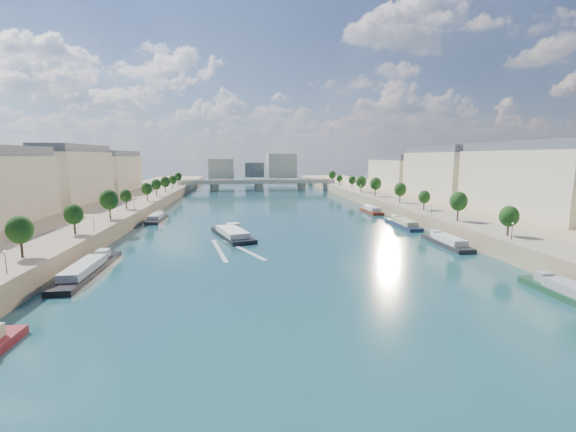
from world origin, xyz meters
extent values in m
plane|color=#0C2434|center=(0.00, 100.00, 0.00)|extent=(700.00, 700.00, 0.00)
cube|color=#9E8460|center=(-72.00, 100.00, 2.50)|extent=(44.00, 520.00, 5.00)
cube|color=#9E8460|center=(72.00, 100.00, 2.50)|extent=(44.00, 520.00, 5.00)
cube|color=gray|center=(-57.00, 100.00, 5.05)|extent=(14.00, 520.00, 0.10)
cube|color=gray|center=(57.00, 100.00, 5.05)|extent=(14.00, 520.00, 0.10)
cylinder|color=#382B1E|center=(-55.00, 42.00, 6.91)|extent=(0.50, 0.50, 3.82)
ellipsoid|color=#113413|center=(-55.00, 42.00, 10.50)|extent=(4.80, 4.80, 5.52)
cylinder|color=#382B1E|center=(-55.00, 66.00, 6.91)|extent=(0.50, 0.50, 3.82)
ellipsoid|color=#113413|center=(-55.00, 66.00, 10.50)|extent=(4.80, 4.80, 5.52)
cylinder|color=#382B1E|center=(-55.00, 90.00, 6.91)|extent=(0.50, 0.50, 3.82)
ellipsoid|color=#113413|center=(-55.00, 90.00, 10.50)|extent=(4.80, 4.80, 5.52)
cylinder|color=#382B1E|center=(-55.00, 114.00, 6.91)|extent=(0.50, 0.50, 3.82)
ellipsoid|color=#113413|center=(-55.00, 114.00, 10.50)|extent=(4.80, 4.80, 5.52)
cylinder|color=#382B1E|center=(-55.00, 138.00, 6.91)|extent=(0.50, 0.50, 3.82)
ellipsoid|color=#113413|center=(-55.00, 138.00, 10.50)|extent=(4.80, 4.80, 5.52)
cylinder|color=#382B1E|center=(-55.00, 162.00, 6.91)|extent=(0.50, 0.50, 3.82)
ellipsoid|color=#113413|center=(-55.00, 162.00, 10.50)|extent=(4.80, 4.80, 5.52)
cylinder|color=#382B1E|center=(-55.00, 186.00, 6.91)|extent=(0.50, 0.50, 3.82)
ellipsoid|color=#113413|center=(-55.00, 186.00, 10.50)|extent=(4.80, 4.80, 5.52)
cylinder|color=#382B1E|center=(-55.00, 210.00, 6.91)|extent=(0.50, 0.50, 3.82)
ellipsoid|color=#113413|center=(-55.00, 210.00, 10.50)|extent=(4.80, 4.80, 5.52)
cylinder|color=#382B1E|center=(-55.00, 234.00, 6.91)|extent=(0.50, 0.50, 3.82)
ellipsoid|color=#113413|center=(-55.00, 234.00, 10.50)|extent=(4.80, 4.80, 5.52)
cylinder|color=#382B1E|center=(55.00, 50.00, 6.91)|extent=(0.50, 0.50, 3.82)
ellipsoid|color=#113413|center=(55.00, 50.00, 10.50)|extent=(4.80, 4.80, 5.52)
cylinder|color=#382B1E|center=(55.00, 74.00, 6.91)|extent=(0.50, 0.50, 3.82)
ellipsoid|color=#113413|center=(55.00, 74.00, 10.50)|extent=(4.80, 4.80, 5.52)
cylinder|color=#382B1E|center=(55.00, 98.00, 6.91)|extent=(0.50, 0.50, 3.82)
ellipsoid|color=#113413|center=(55.00, 98.00, 10.50)|extent=(4.80, 4.80, 5.52)
cylinder|color=#382B1E|center=(55.00, 122.00, 6.91)|extent=(0.50, 0.50, 3.82)
ellipsoid|color=#113413|center=(55.00, 122.00, 10.50)|extent=(4.80, 4.80, 5.52)
cylinder|color=#382B1E|center=(55.00, 146.00, 6.91)|extent=(0.50, 0.50, 3.82)
ellipsoid|color=#113413|center=(55.00, 146.00, 10.50)|extent=(4.80, 4.80, 5.52)
cylinder|color=#382B1E|center=(55.00, 170.00, 6.91)|extent=(0.50, 0.50, 3.82)
ellipsoid|color=#113413|center=(55.00, 170.00, 10.50)|extent=(4.80, 4.80, 5.52)
cylinder|color=#382B1E|center=(55.00, 194.00, 6.91)|extent=(0.50, 0.50, 3.82)
ellipsoid|color=#113413|center=(55.00, 194.00, 10.50)|extent=(4.80, 4.80, 5.52)
cylinder|color=#382B1E|center=(55.00, 218.00, 6.91)|extent=(0.50, 0.50, 3.82)
ellipsoid|color=#113413|center=(55.00, 218.00, 10.50)|extent=(4.80, 4.80, 5.52)
cylinder|color=#382B1E|center=(55.00, 242.00, 6.91)|extent=(0.50, 0.50, 3.82)
ellipsoid|color=#113413|center=(55.00, 242.00, 10.50)|extent=(4.80, 4.80, 5.52)
cylinder|color=black|center=(-52.50, 30.00, 7.00)|extent=(0.14, 0.14, 4.00)
sphere|color=#FFE5B2|center=(-52.50, 30.00, 9.10)|extent=(0.36, 0.36, 0.36)
cylinder|color=black|center=(-52.50, 70.00, 7.00)|extent=(0.14, 0.14, 4.00)
sphere|color=#FFE5B2|center=(-52.50, 70.00, 9.10)|extent=(0.36, 0.36, 0.36)
cylinder|color=black|center=(-52.50, 110.00, 7.00)|extent=(0.14, 0.14, 4.00)
sphere|color=#FFE5B2|center=(-52.50, 110.00, 9.10)|extent=(0.36, 0.36, 0.36)
cylinder|color=black|center=(-52.50, 150.00, 7.00)|extent=(0.14, 0.14, 4.00)
sphere|color=#FFE5B2|center=(-52.50, 150.00, 9.10)|extent=(0.36, 0.36, 0.36)
cylinder|color=black|center=(-52.50, 190.00, 7.00)|extent=(0.14, 0.14, 4.00)
sphere|color=#FFE5B2|center=(-52.50, 190.00, 9.10)|extent=(0.36, 0.36, 0.36)
cylinder|color=black|center=(52.50, 45.00, 7.00)|extent=(0.14, 0.14, 4.00)
sphere|color=#FFE5B2|center=(52.50, 45.00, 9.10)|extent=(0.36, 0.36, 0.36)
cylinder|color=black|center=(52.50, 85.00, 7.00)|extent=(0.14, 0.14, 4.00)
sphere|color=#FFE5B2|center=(52.50, 85.00, 9.10)|extent=(0.36, 0.36, 0.36)
cylinder|color=black|center=(52.50, 125.00, 7.00)|extent=(0.14, 0.14, 4.00)
sphere|color=#FFE5B2|center=(52.50, 125.00, 9.10)|extent=(0.36, 0.36, 0.36)
cylinder|color=black|center=(52.50, 165.00, 7.00)|extent=(0.14, 0.14, 4.00)
sphere|color=#FFE5B2|center=(52.50, 165.00, 9.10)|extent=(0.36, 0.36, 0.36)
cylinder|color=black|center=(52.50, 205.00, 7.00)|extent=(0.14, 0.14, 4.00)
sphere|color=#FFE5B2|center=(52.50, 205.00, 9.10)|extent=(0.36, 0.36, 0.36)
cube|color=beige|center=(-85.00, 141.00, 15.00)|extent=(16.00, 52.00, 20.00)
cube|color=#474C54|center=(-85.00, 141.00, 26.60)|extent=(14.72, 50.44, 3.20)
cube|color=beige|center=(-85.00, 199.00, 15.00)|extent=(16.00, 52.00, 20.00)
cube|color=#474C54|center=(-85.00, 199.00, 26.60)|extent=(14.72, 50.44, 3.20)
cube|color=beige|center=(85.00, 83.00, 15.00)|extent=(16.00, 52.00, 20.00)
cube|color=#474C54|center=(85.00, 83.00, 26.60)|extent=(14.72, 50.44, 3.20)
cube|color=beige|center=(85.00, 141.00, 15.00)|extent=(16.00, 52.00, 20.00)
cube|color=#474C54|center=(85.00, 141.00, 26.60)|extent=(14.72, 50.44, 3.20)
cube|color=beige|center=(85.00, 199.00, 15.00)|extent=(16.00, 52.00, 20.00)
cube|color=#474C54|center=(85.00, 199.00, 26.60)|extent=(14.72, 50.44, 3.20)
cube|color=beige|center=(-30.00, 310.00, 14.00)|extent=(22.00, 18.00, 18.00)
cube|color=beige|center=(25.00, 320.00, 16.00)|extent=(26.00, 20.00, 22.00)
cube|color=#474C54|center=(0.00, 335.00, 12.00)|extent=(18.00, 16.00, 14.00)
cube|color=#C1B79E|center=(0.00, 244.67, 6.20)|extent=(112.00, 11.00, 2.20)
cube|color=#C1B79E|center=(0.00, 239.67, 7.70)|extent=(112.00, 0.80, 0.90)
cube|color=#C1B79E|center=(0.00, 249.67, 7.70)|extent=(112.00, 0.80, 0.90)
cylinder|color=#C1B79E|center=(-32.00, 244.67, 2.50)|extent=(6.40, 6.40, 5.00)
cylinder|color=#C1B79E|center=(0.00, 244.67, 2.50)|extent=(6.40, 6.40, 5.00)
cylinder|color=#C1B79E|center=(32.00, 244.67, 2.50)|extent=(6.40, 6.40, 5.00)
cube|color=#C1B79E|center=(-52.00, 244.67, 2.50)|extent=(6.00, 12.00, 5.00)
cube|color=#C1B79E|center=(52.00, 244.67, 2.50)|extent=(6.00, 12.00, 5.00)
cube|color=black|center=(-15.36, 80.65, 0.32)|extent=(14.88, 26.79, 1.84)
cube|color=silver|center=(-15.36, 78.59, 2.07)|extent=(10.86, 17.80, 1.66)
cube|color=silver|center=(-15.36, 88.38, 2.14)|extent=(4.45, 4.07, 1.80)
cube|color=silver|center=(-18.56, 63.65, 0.02)|extent=(6.04, 25.77, 0.04)
cube|color=silver|center=(-12.16, 63.65, 0.02)|extent=(11.98, 24.11, 0.04)
cube|color=black|center=(-45.50, 46.19, 0.30)|extent=(5.00, 29.87, 1.80)
cube|color=#A3A8AE|center=(-45.50, 43.80, 2.00)|extent=(4.10, 16.43, 1.60)
cube|color=#A3A8AE|center=(-45.50, 55.15, 2.10)|extent=(2.50, 3.58, 1.80)
cube|color=#28282A|center=(-45.50, 114.89, 0.30)|extent=(5.00, 20.17, 1.80)
cube|color=#9999A1|center=(-45.50, 113.28, 2.00)|extent=(4.10, 11.10, 1.60)
cube|color=#9999A1|center=(-45.50, 120.94, 2.10)|extent=(2.50, 2.42, 1.80)
cube|color=#1A4128|center=(45.50, 20.51, 0.30)|extent=(5.00, 18.49, 1.80)
cube|color=gray|center=(45.50, 19.03, 2.00)|extent=(4.10, 10.17, 1.60)
cube|color=gray|center=(45.50, 26.06, 2.10)|extent=(2.50, 2.22, 1.80)
cube|color=#242326|center=(45.50, 61.80, 0.30)|extent=(5.00, 21.18, 1.80)
cube|color=silver|center=(45.50, 60.11, 2.00)|extent=(4.10, 11.65, 1.60)
cube|color=silver|center=(45.50, 68.15, 2.10)|extent=(2.50, 2.54, 1.80)
cube|color=#1D2640|center=(45.50, 91.93, 0.30)|extent=(5.00, 22.84, 1.80)
cube|color=#BBB88C|center=(45.50, 90.11, 2.00)|extent=(4.10, 12.56, 1.60)
cube|color=#BBB88C|center=(45.50, 98.79, 2.10)|extent=(2.50, 2.74, 1.80)
cube|color=maroon|center=(45.50, 126.55, 0.30)|extent=(5.00, 19.50, 1.80)
cube|color=silver|center=(45.50, 124.99, 2.00)|extent=(4.10, 10.73, 1.60)
cube|color=silver|center=(45.50, 132.40, 2.10)|extent=(2.50, 2.34, 1.80)
camera|label=1|loc=(-12.09, -39.04, 25.16)|focal=24.00mm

